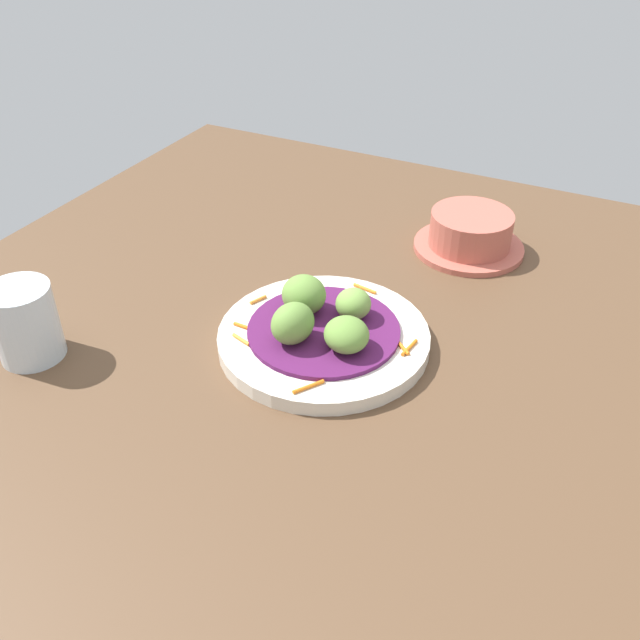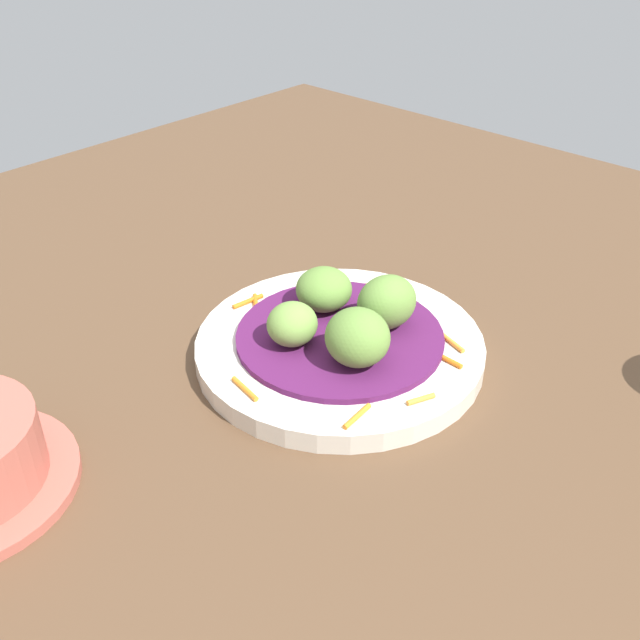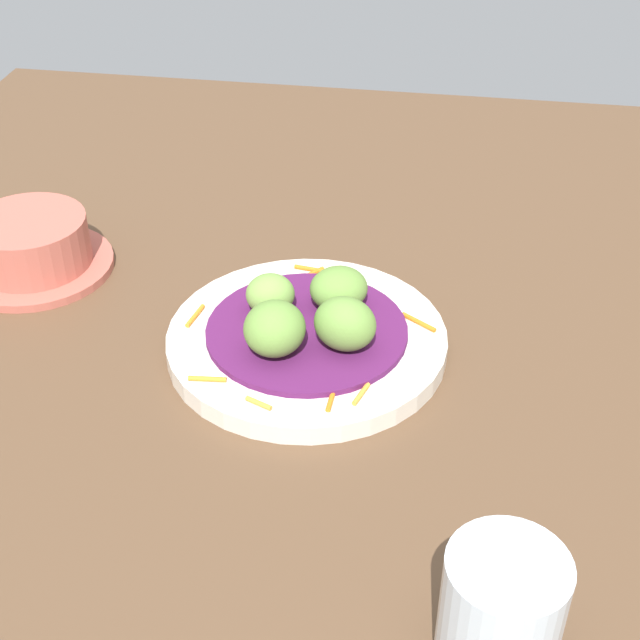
# 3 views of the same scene
# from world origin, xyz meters

# --- Properties ---
(table_surface) EXTENTS (1.10, 1.10, 0.02)m
(table_surface) POSITION_xyz_m (0.00, 0.00, 0.01)
(table_surface) COLOR brown
(table_surface) RESTS_ON ground
(main_plate) EXTENTS (0.24, 0.24, 0.02)m
(main_plate) POSITION_xyz_m (0.04, -0.02, 0.03)
(main_plate) COLOR silver
(main_plate) RESTS_ON table_surface
(cabbage_bed) EXTENTS (0.17, 0.17, 0.01)m
(cabbage_bed) POSITION_xyz_m (0.04, -0.02, 0.04)
(cabbage_bed) COLOR #51194C
(cabbage_bed) RESTS_ON main_plate
(carrot_garnish) EXTENTS (0.20, 0.21, 0.00)m
(carrot_garnish) POSITION_xyz_m (0.05, -0.02, 0.04)
(carrot_garnish) COLOR orange
(carrot_garnish) RESTS_ON main_plate
(guac_scoop_left) EXTENTS (0.05, 0.06, 0.05)m
(guac_scoop_left) POSITION_xyz_m (0.06, 0.01, 0.07)
(guac_scoop_left) COLOR olive
(guac_scoop_left) RESTS_ON cabbage_bed
(guac_scoop_center) EXTENTS (0.07, 0.07, 0.04)m
(guac_scoop_center) POSITION_xyz_m (0.00, -0.00, 0.06)
(guac_scoop_center) COLOR olive
(guac_scoop_center) RESTS_ON cabbage_bed
(guac_scoop_right) EXTENTS (0.05, 0.05, 0.03)m
(guac_scoop_right) POSITION_xyz_m (0.02, -0.06, 0.06)
(guac_scoop_right) COLOR #759E47
(guac_scoop_right) RESTS_ON cabbage_bed
(guac_scoop_back) EXTENTS (0.07, 0.06, 0.04)m
(guac_scoop_back) POSITION_xyz_m (0.07, -0.04, 0.06)
(guac_scoop_back) COLOR olive
(guac_scoop_back) RESTS_ON cabbage_bed
(terracotta_bowl) EXTENTS (0.15, 0.15, 0.05)m
(terracotta_bowl) POSITION_xyz_m (-0.05, -0.30, 0.04)
(terracotta_bowl) COLOR #B75B4C
(terracotta_bowl) RESTS_ON table_surface
(water_glass) EXTENTS (0.07, 0.07, 0.09)m
(water_glass) POSITION_xyz_m (0.32, 0.14, 0.06)
(water_glass) COLOR silver
(water_glass) RESTS_ON table_surface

